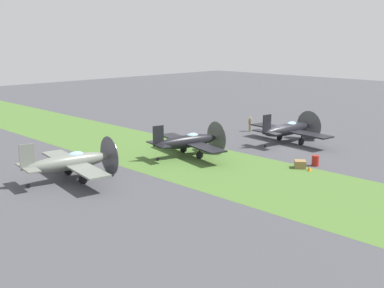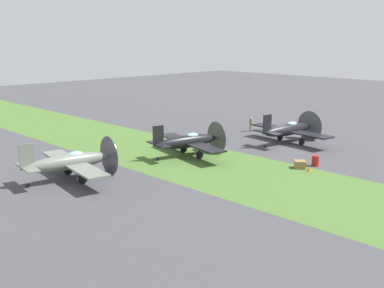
{
  "view_description": "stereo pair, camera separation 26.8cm",
  "coord_description": "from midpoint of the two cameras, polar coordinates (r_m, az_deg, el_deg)",
  "views": [
    {
      "loc": [
        25.81,
        -38.75,
        10.61
      ],
      "look_at": [
        -3.04,
        -9.75,
        1.31
      ],
      "focal_mm": 43.6,
      "sensor_mm": 36.0,
      "label": 1
    },
    {
      "loc": [
        26.0,
        -38.56,
        10.61
      ],
      "look_at": [
        -3.04,
        -9.75,
        1.31
      ],
      "focal_mm": 43.6,
      "sensor_mm": 36.0,
      "label": 2
    }
  ],
  "objects": [
    {
      "name": "airplane_wingman",
      "position": [
        42.69,
        -0.26,
        0.33
      ],
      "size": [
        9.33,
        7.46,
        3.3
      ],
      "rotation": [
        0.0,
        0.0,
        -0.22
      ],
      "color": "black",
      "rests_on": "ground"
    },
    {
      "name": "runway_marker_cone",
      "position": [
        39.3,
        14.34,
        -2.93
      ],
      "size": [
        0.36,
        0.36,
        0.44
      ],
      "primitive_type": "cone",
      "color": "orange",
      "rests_on": "ground"
    },
    {
      "name": "ground_crew_chief",
      "position": [
        54.64,
        7.36,
        2.48
      ],
      "size": [
        0.38,
        0.63,
        1.73
      ],
      "rotation": [
        0.0,
        0.0,
        1.53
      ],
      "color": "#847A5B",
      "rests_on": "ground"
    },
    {
      "name": "ground_plane",
      "position": [
        47.73,
        11.11,
        -0.28
      ],
      "size": [
        160.0,
        160.0,
        0.0
      ],
      "primitive_type": "plane",
      "color": "#424247"
    },
    {
      "name": "airplane_lead",
      "position": [
        49.0,
        11.93,
        1.75
      ],
      "size": [
        9.75,
        7.74,
        3.45
      ],
      "rotation": [
        0.0,
        0.0,
        -0.13
      ],
      "color": "black",
      "rests_on": "ground"
    },
    {
      "name": "supply_crate",
      "position": [
        40.0,
        13.26,
        -2.45
      ],
      "size": [
        1.26,
        1.26,
        0.64
      ],
      "primitive_type": "cube",
      "rotation": [
        0.0,
        0.0,
        0.66
      ],
      "color": "olive",
      "rests_on": "ground"
    },
    {
      "name": "grass_verge",
      "position": [
        39.7,
        2.51,
        -2.7
      ],
      "size": [
        120.0,
        11.0,
        0.01
      ],
      "primitive_type": "cube",
      "color": "#476B2D",
      "rests_on": "ground"
    },
    {
      "name": "airplane_trail",
      "position": [
        36.64,
        -14.48,
        -2.13
      ],
      "size": [
        9.6,
        7.64,
        3.4
      ],
      "rotation": [
        0.0,
        0.0,
        -0.15
      ],
      "color": "slate",
      "rests_on": "ground"
    },
    {
      "name": "fuel_drum",
      "position": [
        40.93,
        15.03,
        -2.01
      ],
      "size": [
        0.6,
        0.6,
        0.9
      ],
      "primitive_type": "cylinder",
      "color": "maroon",
      "rests_on": "ground"
    }
  ]
}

